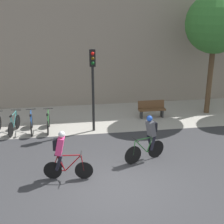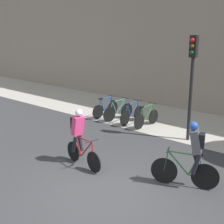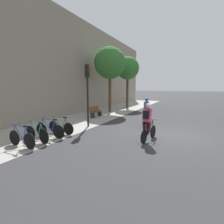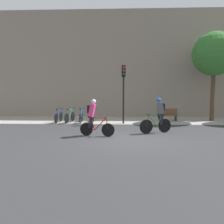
{
  "view_description": "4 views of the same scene",
  "coord_description": "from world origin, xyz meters",
  "px_view_note": "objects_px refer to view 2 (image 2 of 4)",
  "views": [
    {
      "loc": [
        -1.55,
        -8.73,
        5.64
      ],
      "look_at": [
        0.35,
        3.06,
        1.53
      ],
      "focal_mm": 50.0,
      "sensor_mm": 36.0,
      "label": 1
    },
    {
      "loc": [
        4.8,
        -5.28,
        4.03
      ],
      "look_at": [
        -2.17,
        2.86,
        1.16
      ],
      "focal_mm": 50.0,
      "sensor_mm": 36.0,
      "label": 2
    },
    {
      "loc": [
        -9.36,
        -1.08,
        2.49
      ],
      "look_at": [
        0.28,
        3.51,
        0.94
      ],
      "focal_mm": 28.0,
      "sensor_mm": 36.0,
      "label": 3
    },
    {
      "loc": [
        -0.42,
        -9.46,
        2.11
      ],
      "look_at": [
        -0.94,
        3.96,
        0.85
      ],
      "focal_mm": 35.0,
      "sensor_mm": 36.0,
      "label": 4
    }
  ],
  "objects_px": {
    "cyclist_pink": "(79,135)",
    "parked_bike_0": "(105,109)",
    "parked_bike_2": "(132,114)",
    "traffic_light_pole": "(192,70)",
    "parked_bike_1": "(118,111)",
    "parked_bike_3": "(147,118)",
    "cyclist_grey": "(192,154)"
  },
  "relations": [
    {
      "from": "parked_bike_2",
      "to": "traffic_light_pole",
      "type": "bearing_deg",
      "value": -7.07
    },
    {
      "from": "parked_bike_3",
      "to": "traffic_light_pole",
      "type": "height_order",
      "value": "traffic_light_pole"
    },
    {
      "from": "cyclist_pink",
      "to": "parked_bike_0",
      "type": "distance_m",
      "value": 5.41
    },
    {
      "from": "parked_bike_1",
      "to": "traffic_light_pole",
      "type": "distance_m",
      "value": 4.31
    },
    {
      "from": "parked_bike_0",
      "to": "parked_bike_2",
      "type": "distance_m",
      "value": 1.56
    },
    {
      "from": "cyclist_grey",
      "to": "traffic_light_pole",
      "type": "bearing_deg",
      "value": 118.33
    },
    {
      "from": "parked_bike_0",
      "to": "cyclist_pink",
      "type": "bearing_deg",
      "value": -56.62
    },
    {
      "from": "cyclist_pink",
      "to": "parked_bike_0",
      "type": "relative_size",
      "value": 1.07
    },
    {
      "from": "parked_bike_1",
      "to": "parked_bike_3",
      "type": "distance_m",
      "value": 1.56
    },
    {
      "from": "parked_bike_2",
      "to": "parked_bike_3",
      "type": "xyz_separation_m",
      "value": [
        0.78,
        -0.0,
        -0.01
      ]
    },
    {
      "from": "cyclist_grey",
      "to": "traffic_light_pole",
      "type": "xyz_separation_m",
      "value": [
        -1.75,
        3.25,
        1.69
      ]
    },
    {
      "from": "parked_bike_0",
      "to": "parked_bike_3",
      "type": "height_order",
      "value": "parked_bike_0"
    },
    {
      "from": "cyclist_pink",
      "to": "parked_bike_1",
      "type": "bearing_deg",
      "value": 115.92
    },
    {
      "from": "parked_bike_0",
      "to": "parked_bike_2",
      "type": "bearing_deg",
      "value": -0.03
    },
    {
      "from": "cyclist_pink",
      "to": "parked_bike_3",
      "type": "height_order",
      "value": "cyclist_pink"
    },
    {
      "from": "cyclist_pink",
      "to": "parked_bike_0",
      "type": "height_order",
      "value": "cyclist_pink"
    },
    {
      "from": "parked_bike_2",
      "to": "traffic_light_pole",
      "type": "xyz_separation_m",
      "value": [
        2.89,
        -0.36,
        2.24
      ]
    },
    {
      "from": "cyclist_grey",
      "to": "parked_bike_0",
      "type": "bearing_deg",
      "value": 149.78
    },
    {
      "from": "cyclist_pink",
      "to": "parked_bike_0",
      "type": "xyz_separation_m",
      "value": [
        -2.96,
        4.5,
        -0.55
      ]
    },
    {
      "from": "parked_bike_1",
      "to": "parked_bike_2",
      "type": "bearing_deg",
      "value": -0.04
    },
    {
      "from": "cyclist_pink",
      "to": "parked_bike_3",
      "type": "xyz_separation_m",
      "value": [
        -0.63,
        4.5,
        -0.55
      ]
    },
    {
      "from": "parked_bike_0",
      "to": "cyclist_grey",
      "type": "bearing_deg",
      "value": -30.22
    },
    {
      "from": "cyclist_grey",
      "to": "parked_bike_0",
      "type": "xyz_separation_m",
      "value": [
        -6.2,
        3.61,
        -0.55
      ]
    },
    {
      "from": "parked_bike_1",
      "to": "parked_bike_3",
      "type": "xyz_separation_m",
      "value": [
        1.56,
        -0.0,
        -0.01
      ]
    },
    {
      "from": "cyclist_grey",
      "to": "parked_bike_3",
      "type": "xyz_separation_m",
      "value": [
        -3.87,
        3.61,
        -0.55
      ]
    },
    {
      "from": "cyclist_grey",
      "to": "parked_bike_3",
      "type": "height_order",
      "value": "cyclist_grey"
    },
    {
      "from": "cyclist_grey",
      "to": "parked_bike_2",
      "type": "bearing_deg",
      "value": 142.12
    },
    {
      "from": "cyclist_pink",
      "to": "cyclist_grey",
      "type": "height_order",
      "value": "cyclist_grey"
    },
    {
      "from": "cyclist_pink",
      "to": "parked_bike_3",
      "type": "bearing_deg",
      "value": 97.93
    },
    {
      "from": "cyclist_grey",
      "to": "parked_bike_2",
      "type": "xyz_separation_m",
      "value": [
        -4.64,
        3.61,
        -0.55
      ]
    },
    {
      "from": "parked_bike_2",
      "to": "parked_bike_1",
      "type": "bearing_deg",
      "value": 179.96
    },
    {
      "from": "parked_bike_1",
      "to": "cyclist_grey",
      "type": "bearing_deg",
      "value": -33.66
    }
  ]
}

